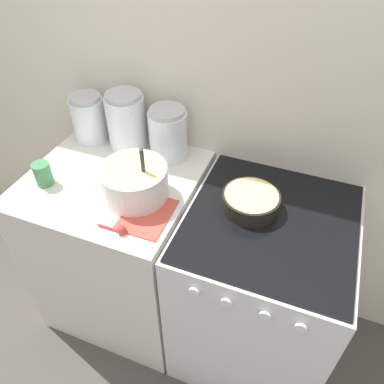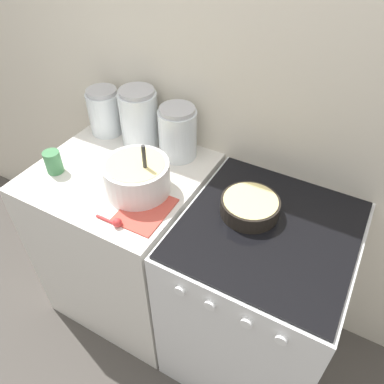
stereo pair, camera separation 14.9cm
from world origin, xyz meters
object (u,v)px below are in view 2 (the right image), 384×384
at_px(stove, 255,296).
at_px(storage_jar_left, 105,114).
at_px(mixing_bowl, 137,176).
at_px(tin_can, 53,162).
at_px(baking_pan, 250,206).
at_px(storage_jar_right, 178,136).
at_px(storage_jar_middle, 140,121).

xyz_separation_m(stove, storage_jar_left, (-0.96, 0.24, 0.56)).
bearing_deg(mixing_bowl, tin_can, -169.66).
bearing_deg(baking_pan, storage_jar_right, 155.54).
bearing_deg(tin_can, baking_pan, 11.48).
height_order(baking_pan, tin_can, tin_can).
height_order(baking_pan, storage_jar_middle, storage_jar_middle).
distance_m(stove, storage_jar_right, 0.82).
xyz_separation_m(stove, tin_can, (-0.95, -0.14, 0.51)).
distance_m(baking_pan, storage_jar_left, 0.89).
xyz_separation_m(baking_pan, storage_jar_left, (-0.86, 0.20, 0.06)).
bearing_deg(tin_can, stove, 8.13).
bearing_deg(storage_jar_right, baking_pan, -24.46).
bearing_deg(storage_jar_left, mixing_bowl, -36.87).
bearing_deg(baking_pan, mixing_bowl, -167.55).
xyz_separation_m(stove, mixing_bowl, (-0.56, -0.06, 0.54)).
bearing_deg(storage_jar_left, stove, -13.99).
distance_m(storage_jar_middle, tin_can, 0.43).
distance_m(mixing_bowl, storage_jar_right, 0.30).
height_order(stove, storage_jar_right, storage_jar_right).
relative_size(storage_jar_middle, tin_can, 2.72).
bearing_deg(storage_jar_right, tin_can, -137.77).
relative_size(stove, storage_jar_right, 3.77).
xyz_separation_m(baking_pan, storage_jar_right, (-0.44, 0.20, 0.07)).
bearing_deg(storage_jar_right, storage_jar_left, 180.00).
bearing_deg(storage_jar_left, storage_jar_middle, 0.00).
relative_size(baking_pan, storage_jar_middle, 0.82).
height_order(storage_jar_middle, tin_can, storage_jar_middle).
bearing_deg(mixing_bowl, storage_jar_left, 143.13).
bearing_deg(tin_can, storage_jar_middle, 61.49).
bearing_deg(storage_jar_middle, tin_can, -118.51).
height_order(storage_jar_left, storage_jar_right, storage_jar_right).
bearing_deg(baking_pan, stove, -21.05).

